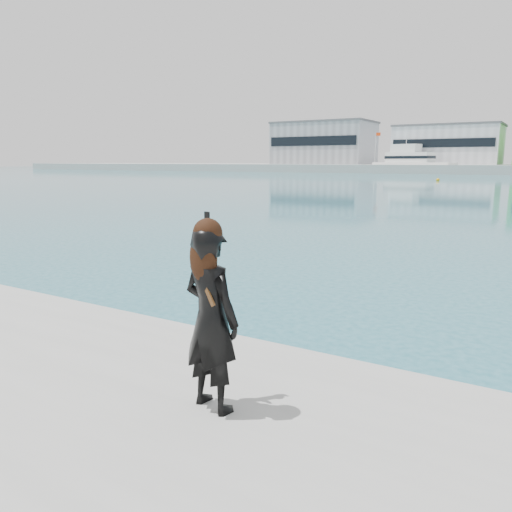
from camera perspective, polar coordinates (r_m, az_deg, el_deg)
The scene contains 7 objects.
ground at distance 5.32m, azimuth -3.65°, elevation -21.22°, with size 500.00×500.00×0.00m, color #186070.
warehouse_grey_left at distance 143.80m, azimuth 7.78°, elevation 12.67°, with size 26.52×16.36×11.50m.
warehouse_white at distance 134.00m, azimuth 21.09°, elevation 11.78°, with size 24.48×15.35×9.50m.
flagpole_left at distance 131.15m, azimuth 13.52°, elevation 12.13°, with size 1.28×0.16×8.00m.
motor_yacht at distance 125.13m, azimuth 17.34°, elevation 10.17°, with size 19.71×9.32×8.88m.
buoy_far at distance 77.49m, azimuth 20.06°, elevation 8.07°, with size 0.50×0.50×0.50m, color #F8A70D.
woman at distance 4.05m, azimuth -5.21°, elevation -6.58°, with size 0.61×0.46×1.61m.
Camera 1 is at (2.60, -3.69, 2.82)m, focal length 35.00 mm.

